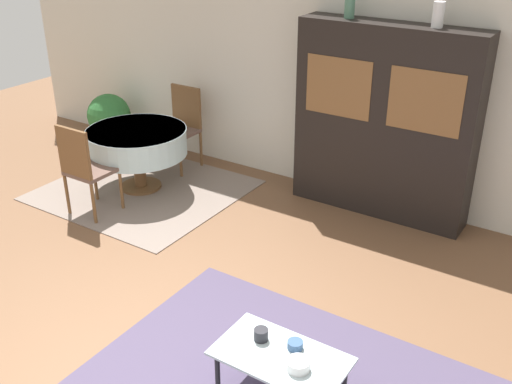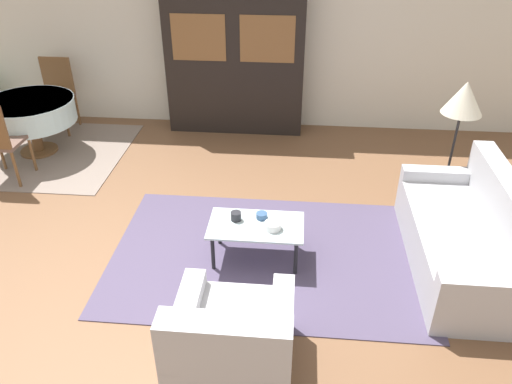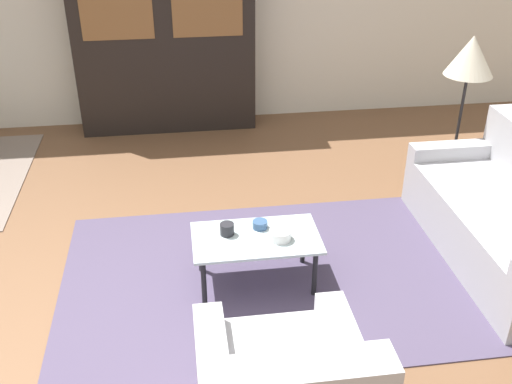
{
  "view_description": "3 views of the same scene",
  "coord_description": "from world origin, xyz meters",
  "px_view_note": "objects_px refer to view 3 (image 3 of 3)",
  "views": [
    {
      "loc": [
        2.59,
        -2.26,
        3.09
      ],
      "look_at": [
        0.2,
        1.4,
        0.95
      ],
      "focal_mm": 42.0,
      "sensor_mm": 36.0,
      "label": 1
    },
    {
      "loc": [
        1.4,
        -3.36,
        3.07
      ],
      "look_at": [
        1.05,
        0.39,
        0.75
      ],
      "focal_mm": 35.0,
      "sensor_mm": 36.0,
      "label": 2
    },
    {
      "loc": [
        0.57,
        -3.03,
        2.68
      ],
      "look_at": [
        1.05,
        0.39,
        0.75
      ],
      "focal_mm": 42.0,
      "sensor_mm": 36.0,
      "label": 3
    }
  ],
  "objects_px": {
    "coffee_table": "(256,242)",
    "floor_lamp": "(470,61)",
    "display_cabinet": "(164,38)",
    "cup": "(227,229)",
    "bowl": "(280,235)",
    "bowl_small": "(260,224)"
  },
  "relations": [
    {
      "from": "coffee_table",
      "to": "bowl_small",
      "type": "bearing_deg",
      "value": 68.47
    },
    {
      "from": "display_cabinet",
      "to": "bowl_small",
      "type": "distance_m",
      "value": 3.01
    },
    {
      "from": "coffee_table",
      "to": "cup",
      "type": "bearing_deg",
      "value": 162.56
    },
    {
      "from": "coffee_table",
      "to": "floor_lamp",
      "type": "height_order",
      "value": "floor_lamp"
    },
    {
      "from": "coffee_table",
      "to": "bowl_small",
      "type": "xyz_separation_m",
      "value": [
        0.04,
        0.11,
        0.07
      ]
    },
    {
      "from": "cup",
      "to": "bowl",
      "type": "bearing_deg",
      "value": -17.58
    },
    {
      "from": "floor_lamp",
      "to": "cup",
      "type": "relative_size",
      "value": 14.01
    },
    {
      "from": "coffee_table",
      "to": "floor_lamp",
      "type": "bearing_deg",
      "value": 32.65
    },
    {
      "from": "coffee_table",
      "to": "display_cabinet",
      "type": "xyz_separation_m",
      "value": [
        -0.56,
        3.0,
        0.66
      ]
    },
    {
      "from": "coffee_table",
      "to": "display_cabinet",
      "type": "distance_m",
      "value": 3.12
    },
    {
      "from": "display_cabinet",
      "to": "bowl",
      "type": "bearing_deg",
      "value": -76.68
    },
    {
      "from": "display_cabinet",
      "to": "bowl_small",
      "type": "height_order",
      "value": "display_cabinet"
    },
    {
      "from": "display_cabinet",
      "to": "bowl_small",
      "type": "bearing_deg",
      "value": -78.12
    },
    {
      "from": "display_cabinet",
      "to": "floor_lamp",
      "type": "distance_m",
      "value": 3.11
    },
    {
      "from": "cup",
      "to": "bowl_small",
      "type": "distance_m",
      "value": 0.24
    },
    {
      "from": "display_cabinet",
      "to": "coffee_table",
      "type": "bearing_deg",
      "value": -79.36
    },
    {
      "from": "floor_lamp",
      "to": "bowl",
      "type": "height_order",
      "value": "floor_lamp"
    },
    {
      "from": "cup",
      "to": "bowl_small",
      "type": "bearing_deg",
      "value": 12.04
    },
    {
      "from": "coffee_table",
      "to": "display_cabinet",
      "type": "relative_size",
      "value": 0.44
    },
    {
      "from": "bowl",
      "to": "bowl_small",
      "type": "height_order",
      "value": "bowl"
    },
    {
      "from": "coffee_table",
      "to": "floor_lamp",
      "type": "distance_m",
      "value": 2.55
    },
    {
      "from": "bowl",
      "to": "bowl_small",
      "type": "distance_m",
      "value": 0.2
    }
  ]
}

